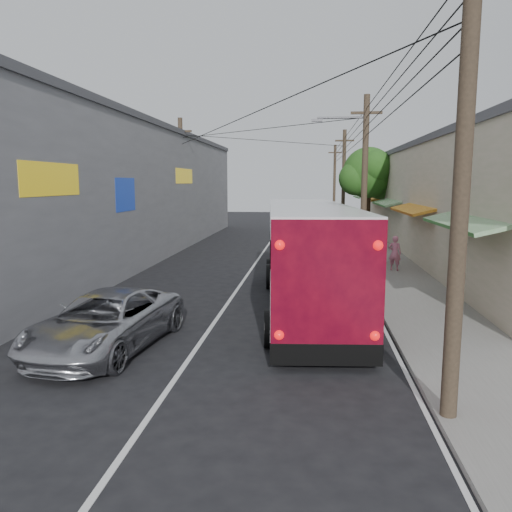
{
  "coord_description": "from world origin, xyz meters",
  "views": [
    {
      "loc": [
        2.79,
        -10.43,
        4.09
      ],
      "look_at": [
        0.87,
        7.02,
        1.51
      ],
      "focal_mm": 35.0,
      "sensor_mm": 36.0,
      "label": 1
    }
  ],
  "objects_px": {
    "coach_bus": "(307,255)",
    "pedestrian_far": "(380,247)",
    "parked_car_mid": "(338,234)",
    "pedestrian_near": "(395,253)",
    "parked_suv": "(349,254)",
    "jeepney": "(106,322)",
    "parked_car_far": "(334,227)"
  },
  "relations": [
    {
      "from": "parked_car_mid",
      "to": "pedestrian_far",
      "type": "relative_size",
      "value": 2.82
    },
    {
      "from": "coach_bus",
      "to": "parked_car_mid",
      "type": "bearing_deg",
      "value": 78.85
    },
    {
      "from": "pedestrian_near",
      "to": "pedestrian_far",
      "type": "bearing_deg",
      "value": -58.41
    },
    {
      "from": "parked_car_far",
      "to": "pedestrian_near",
      "type": "relative_size",
      "value": 2.81
    },
    {
      "from": "coach_bus",
      "to": "pedestrian_far",
      "type": "height_order",
      "value": "coach_bus"
    },
    {
      "from": "coach_bus",
      "to": "jeepney",
      "type": "height_order",
      "value": "coach_bus"
    },
    {
      "from": "pedestrian_near",
      "to": "pedestrian_far",
      "type": "height_order",
      "value": "pedestrian_near"
    },
    {
      "from": "parked_suv",
      "to": "parked_car_mid",
      "type": "xyz_separation_m",
      "value": [
        0.0,
        9.79,
        -0.08
      ]
    },
    {
      "from": "parked_suv",
      "to": "parked_car_far",
      "type": "height_order",
      "value": "parked_suv"
    },
    {
      "from": "coach_bus",
      "to": "pedestrian_far",
      "type": "relative_size",
      "value": 8.01
    },
    {
      "from": "coach_bus",
      "to": "parked_suv",
      "type": "xyz_separation_m",
      "value": [
        1.92,
        7.12,
        -0.96
      ]
    },
    {
      "from": "jeepney",
      "to": "pedestrian_near",
      "type": "height_order",
      "value": "pedestrian_near"
    },
    {
      "from": "parked_car_mid",
      "to": "pedestrian_near",
      "type": "height_order",
      "value": "pedestrian_near"
    },
    {
      "from": "jeepney",
      "to": "pedestrian_far",
      "type": "xyz_separation_m",
      "value": [
        8.51,
        14.06,
        0.16
      ]
    },
    {
      "from": "coach_bus",
      "to": "parked_car_far",
      "type": "height_order",
      "value": "coach_bus"
    },
    {
      "from": "parked_suv",
      "to": "pedestrian_far",
      "type": "bearing_deg",
      "value": 53.53
    },
    {
      "from": "jeepney",
      "to": "parked_suv",
      "type": "distance_m",
      "value": 13.79
    },
    {
      "from": "parked_car_mid",
      "to": "jeepney",
      "type": "bearing_deg",
      "value": -106.23
    },
    {
      "from": "parked_car_far",
      "to": "pedestrian_far",
      "type": "xyz_separation_m",
      "value": [
        1.71,
        -13.01,
        0.13
      ]
    },
    {
      "from": "jeepney",
      "to": "pedestrian_near",
      "type": "bearing_deg",
      "value": 59.97
    },
    {
      "from": "jeepney",
      "to": "pedestrian_near",
      "type": "xyz_separation_m",
      "value": [
        8.82,
        11.62,
        0.21
      ]
    },
    {
      "from": "parked_car_far",
      "to": "pedestrian_far",
      "type": "relative_size",
      "value": 3.01
    },
    {
      "from": "coach_bus",
      "to": "parked_car_far",
      "type": "relative_size",
      "value": 2.66
    },
    {
      "from": "coach_bus",
      "to": "parked_car_mid",
      "type": "distance_m",
      "value": 17.06
    },
    {
      "from": "parked_car_far",
      "to": "pedestrian_near",
      "type": "xyz_separation_m",
      "value": [
        2.02,
        -15.45,
        0.18
      ]
    },
    {
      "from": "pedestrian_near",
      "to": "pedestrian_far",
      "type": "distance_m",
      "value": 2.46
    },
    {
      "from": "pedestrian_near",
      "to": "jeepney",
      "type": "bearing_deg",
      "value": 77.12
    },
    {
      "from": "parked_car_far",
      "to": "pedestrian_near",
      "type": "height_order",
      "value": "pedestrian_near"
    },
    {
      "from": "jeepney",
      "to": "parked_car_far",
      "type": "height_order",
      "value": "parked_car_far"
    },
    {
      "from": "parked_car_far",
      "to": "coach_bus",
      "type": "bearing_deg",
      "value": -93.39
    },
    {
      "from": "parked_car_far",
      "to": "parked_suv",
      "type": "bearing_deg",
      "value": -88.45
    },
    {
      "from": "pedestrian_near",
      "to": "pedestrian_far",
      "type": "relative_size",
      "value": 1.07
    }
  ]
}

